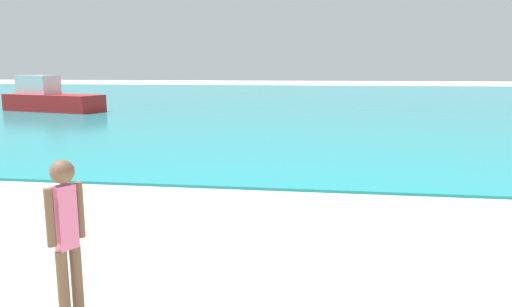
{
  "coord_description": "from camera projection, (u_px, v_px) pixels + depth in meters",
  "views": [
    {
      "loc": [
        0.45,
        3.0,
        2.41
      ],
      "look_at": [
        -0.56,
        9.85,
        1.18
      ],
      "focal_mm": 33.48,
      "sensor_mm": 36.0,
      "label": 1
    }
  ],
  "objects": [
    {
      "name": "boat_near",
      "position": [
        50.0,
        99.0,
        26.76
      ],
      "size": [
        6.12,
        3.28,
        1.98
      ],
      "rotation": [
        0.0,
        0.0,
        -0.25
      ],
      "color": "red",
      "rests_on": "water"
    },
    {
      "name": "water",
      "position": [
        321.0,
        98.0,
        38.67
      ],
      "size": [
        160.0,
        60.0,
        0.06
      ],
      "primitive_type": "cube",
      "color": "teal",
      "rests_on": "ground"
    },
    {
      "name": "person_standing",
      "position": [
        67.0,
        235.0,
        4.33
      ],
      "size": [
        0.22,
        0.34,
        1.62
      ],
      "rotation": [
        0.0,
        0.0,
        1.08
      ],
      "color": "brown",
      "rests_on": "ground"
    }
  ]
}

